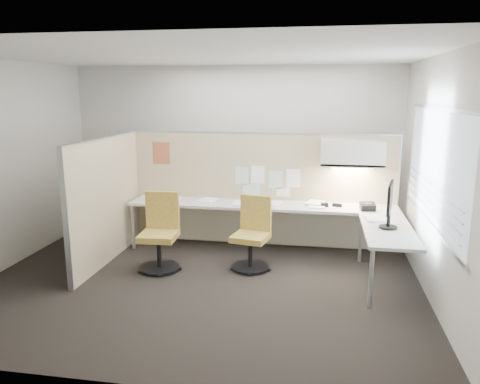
% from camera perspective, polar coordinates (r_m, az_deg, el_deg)
% --- Properties ---
extents(floor, '(5.50, 4.50, 0.01)m').
position_cam_1_polar(floor, '(6.17, -4.60, -10.65)').
color(floor, black).
rests_on(floor, ground).
extents(ceiling, '(5.50, 4.50, 0.01)m').
position_cam_1_polar(ceiling, '(5.70, -5.10, 16.37)').
color(ceiling, white).
rests_on(ceiling, wall_back).
extents(wall_back, '(5.50, 0.02, 2.80)m').
position_cam_1_polar(wall_back, '(7.94, -0.74, 5.08)').
color(wall_back, beige).
rests_on(wall_back, ground).
extents(wall_front, '(5.50, 0.02, 2.80)m').
position_cam_1_polar(wall_front, '(3.69, -13.67, -3.67)').
color(wall_front, beige).
rests_on(wall_front, ground).
extents(wall_left, '(0.02, 4.50, 2.80)m').
position_cam_1_polar(wall_left, '(6.98, -27.26, 2.73)').
color(wall_left, beige).
rests_on(wall_left, ground).
extents(wall_right, '(0.02, 4.50, 2.80)m').
position_cam_1_polar(wall_right, '(5.74, 22.82, 1.34)').
color(wall_right, beige).
rests_on(wall_right, ground).
extents(window_pane, '(0.01, 2.80, 1.30)m').
position_cam_1_polar(window_pane, '(5.71, 22.70, 2.83)').
color(window_pane, '#ADBAC9').
rests_on(window_pane, wall_right).
extents(partition_back, '(4.10, 0.06, 1.75)m').
position_cam_1_polar(partition_back, '(7.31, 2.58, 0.27)').
color(partition_back, tan).
rests_on(partition_back, floor).
extents(partition_left, '(0.06, 2.20, 1.75)m').
position_cam_1_polar(partition_left, '(6.85, -15.92, -1.01)').
color(partition_left, tan).
rests_on(partition_left, floor).
extents(desk, '(4.00, 2.07, 0.73)m').
position_cam_1_polar(desk, '(6.88, 5.20, -2.88)').
color(desk, beige).
rests_on(desk, floor).
extents(overhead_bin, '(0.90, 0.36, 0.38)m').
position_cam_1_polar(overhead_bin, '(6.96, 13.54, 4.64)').
color(overhead_bin, beige).
rests_on(overhead_bin, partition_back).
extents(task_light_strip, '(0.60, 0.06, 0.02)m').
position_cam_1_polar(task_light_strip, '(6.99, 13.45, 2.93)').
color(task_light_strip, '#FFEABF').
rests_on(task_light_strip, overhead_bin).
extents(pinned_papers, '(1.01, 0.00, 0.47)m').
position_cam_1_polar(pinned_papers, '(7.24, 3.18, 1.42)').
color(pinned_papers, '#8CBF8C').
rests_on(pinned_papers, partition_back).
extents(poster, '(0.28, 0.00, 0.35)m').
position_cam_1_polar(poster, '(7.55, -9.59, 4.69)').
color(poster, orange).
rests_on(poster, partition_back).
extents(chair_left, '(0.54, 0.55, 1.03)m').
position_cam_1_polar(chair_left, '(6.46, -9.72, -5.11)').
color(chair_left, black).
rests_on(chair_left, floor).
extents(chair_right, '(0.53, 0.55, 0.98)m').
position_cam_1_polar(chair_right, '(6.40, 1.50, -5.35)').
color(chair_right, black).
rests_on(chair_right, floor).
extents(monitor, '(0.22, 0.53, 0.56)m').
position_cam_1_polar(monitor, '(5.98, 17.79, -1.25)').
color(monitor, black).
rests_on(monitor, desk).
extents(phone, '(0.23, 0.21, 0.12)m').
position_cam_1_polar(phone, '(6.88, 15.25, -1.72)').
color(phone, black).
rests_on(phone, desk).
extents(stapler, '(0.15, 0.07, 0.05)m').
position_cam_1_polar(stapler, '(6.97, 11.77, -1.58)').
color(stapler, black).
rests_on(stapler, desk).
extents(tape_dispenser, '(0.11, 0.08, 0.06)m').
position_cam_1_polar(tape_dispenser, '(6.93, 10.28, -1.56)').
color(tape_dispenser, black).
rests_on(tape_dispenser, desk).
extents(coat_hook, '(0.18, 0.42, 1.28)m').
position_cam_1_polar(coat_hook, '(6.12, -19.97, 2.45)').
color(coat_hook, silver).
rests_on(coat_hook, partition_left).
extents(paper_stack_0, '(0.25, 0.32, 0.03)m').
position_cam_1_polar(paper_stack_0, '(7.35, -8.38, -0.83)').
color(paper_stack_0, white).
rests_on(paper_stack_0, desk).
extents(paper_stack_1, '(0.29, 0.35, 0.02)m').
position_cam_1_polar(paper_stack_1, '(7.24, -4.02, -0.98)').
color(paper_stack_1, white).
rests_on(paper_stack_1, desk).
extents(paper_stack_2, '(0.25, 0.32, 0.03)m').
position_cam_1_polar(paper_stack_2, '(6.95, 0.04, -1.44)').
color(paper_stack_2, white).
rests_on(paper_stack_2, desk).
extents(paper_stack_3, '(0.26, 0.32, 0.02)m').
position_cam_1_polar(paper_stack_3, '(7.02, 3.94, -1.40)').
color(paper_stack_3, white).
rests_on(paper_stack_3, desk).
extents(paper_stack_4, '(0.25, 0.31, 0.02)m').
position_cam_1_polar(paper_stack_4, '(6.93, 9.31, -1.70)').
color(paper_stack_4, white).
rests_on(paper_stack_4, desk).
extents(paper_stack_5, '(0.27, 0.33, 0.02)m').
position_cam_1_polar(paper_stack_5, '(6.40, 16.08, -3.17)').
color(paper_stack_5, white).
rests_on(paper_stack_5, desk).
extents(paper_stack_6, '(0.31, 0.35, 0.04)m').
position_cam_1_polar(paper_stack_6, '(7.06, 9.12, -1.36)').
color(paper_stack_6, white).
rests_on(paper_stack_6, desk).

